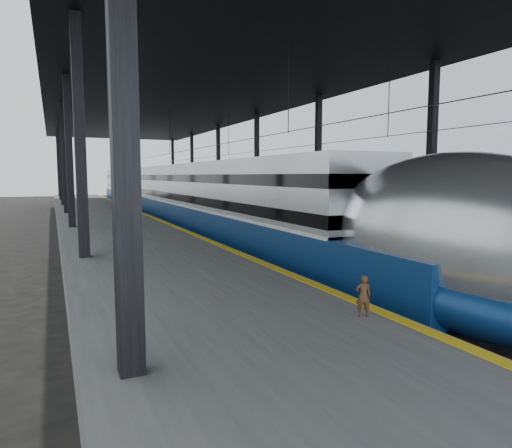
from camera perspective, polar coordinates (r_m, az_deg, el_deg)
ground at (r=13.70m, az=6.38°, el=-9.89°), size 160.00×160.00×0.00m
platform at (r=31.67m, az=-18.13°, el=-0.12°), size 6.00×80.00×1.00m
yellow_strip at (r=32.03m, az=-13.17°, el=1.00°), size 0.30×80.00×0.01m
rails at (r=33.49m, az=-4.37°, el=-0.24°), size 6.52×80.00×0.16m
canopy at (r=32.94m, az=-8.92°, el=15.38°), size 18.00×75.00×9.47m
tgv_train at (r=36.59m, az=-10.30°, el=3.39°), size 3.13×65.20×4.48m
second_train at (r=45.00m, az=-6.34°, el=3.75°), size 2.79×56.05×3.85m
child at (r=9.28m, az=13.25°, el=-8.75°), size 0.36×0.31×0.83m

